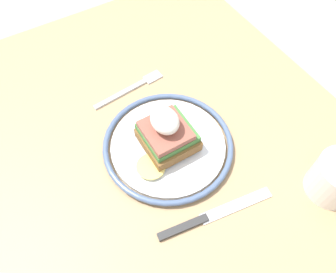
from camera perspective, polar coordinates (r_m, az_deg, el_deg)
ground_plane at (r=1.26m, az=0.57°, el=-20.80°), size 6.00×6.00×0.00m
dining_table at (r=0.68m, az=0.99°, el=-9.96°), size 0.96×0.71×0.72m
plate at (r=0.58m, az=-0.00°, el=-1.46°), size 0.23×0.23×0.02m
sandwich at (r=0.55m, az=-0.26°, el=0.58°), size 0.10×0.12×0.08m
fork at (r=0.67m, az=-6.27°, el=8.39°), size 0.03×0.16×0.00m
knife at (r=0.53m, az=6.75°, el=-13.84°), size 0.04×0.20×0.01m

